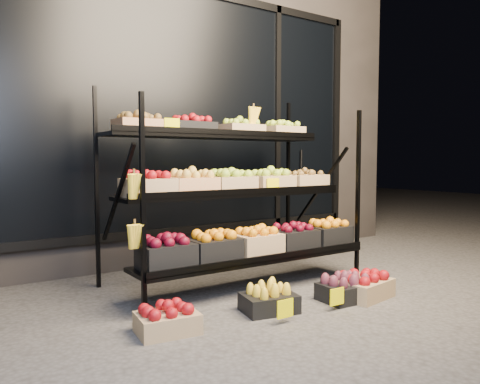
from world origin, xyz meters
TOP-DOWN VIEW (x-y plane):
  - ground at (0.00, 0.00)m, footprint 24.00×24.00m
  - building at (0.00, 2.59)m, footprint 6.00×2.08m
  - display_rack at (-0.00, 0.60)m, footprint 2.18×1.02m
  - tag_floor_a at (-0.30, -0.40)m, footprint 0.13×0.01m
  - tag_floor_b at (0.17, -0.40)m, footprint 0.13×0.01m
  - floor_crate_left at (-1.00, -0.12)m, footprint 0.40×0.31m
  - floor_crate_midleft at (-0.24, -0.15)m, footprint 0.42×0.34m
  - floor_crate_midright at (0.57, -0.30)m, footprint 0.46×0.37m
  - floor_crate_right at (0.41, -0.26)m, footprint 0.40×0.30m

SIDE VIEW (x-z plane):
  - ground at x=0.00m, z-range 0.00..0.00m
  - tag_floor_a at x=-0.30m, z-range 0.00..0.12m
  - tag_floor_b at x=0.17m, z-range 0.00..0.12m
  - floor_crate_left at x=-1.00m, z-range -0.01..0.18m
  - floor_crate_midleft at x=-0.24m, z-range -0.01..0.18m
  - floor_crate_right at x=0.41m, z-range -0.01..0.19m
  - floor_crate_midright at x=0.57m, z-range -0.01..0.20m
  - display_rack at x=0.00m, z-range -0.05..1.62m
  - building at x=0.00m, z-range 0.00..3.50m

